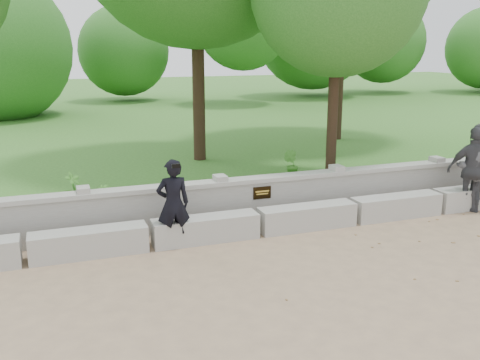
# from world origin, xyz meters

# --- Properties ---
(ground) EXTENTS (80.00, 80.00, 0.00)m
(ground) POSITION_xyz_m (0.00, 0.00, 0.00)
(ground) COLOR #A08462
(ground) RESTS_ON ground
(lawn) EXTENTS (40.00, 22.00, 0.25)m
(lawn) POSITION_xyz_m (0.00, 14.00, 0.12)
(lawn) COLOR #366223
(lawn) RESTS_ON ground
(concrete_bench) EXTENTS (11.90, 0.45, 0.45)m
(concrete_bench) POSITION_xyz_m (0.00, 1.90, 0.22)
(concrete_bench) COLOR #B0AEA6
(concrete_bench) RESTS_ON ground
(parapet_wall) EXTENTS (12.50, 0.35, 0.90)m
(parapet_wall) POSITION_xyz_m (0.00, 2.60, 0.46)
(parapet_wall) COLOR #A6A39C
(parapet_wall) RESTS_ON ground
(man_main) EXTENTS (0.57, 0.51, 1.55)m
(man_main) POSITION_xyz_m (-1.59, 1.80, 0.78)
(man_main) COLOR black
(man_main) RESTS_ON ground
(visitor_left) EXTENTS (0.97, 0.80, 1.83)m
(visitor_left) POSITION_xyz_m (4.84, 1.80, 0.92)
(visitor_left) COLOR #48484E
(visitor_left) RESTS_ON ground
(visitor_right) EXTENTS (1.12, 0.88, 1.78)m
(visitor_right) POSITION_xyz_m (4.70, 1.71, 0.89)
(visitor_right) COLOR #3B3B40
(visitor_right) RESTS_ON ground
(shrub_a) EXTENTS (0.42, 0.39, 0.65)m
(shrub_a) POSITION_xyz_m (-3.10, 4.24, 0.58)
(shrub_a) COLOR #45882E
(shrub_a) RESTS_ON lawn
(shrub_b) EXTENTS (0.46, 0.47, 0.67)m
(shrub_b) POSITION_xyz_m (1.96, 4.70, 0.59)
(shrub_b) COLOR #45882E
(shrub_b) RESTS_ON lawn
(shrub_d) EXTENTS (0.38, 0.38, 0.51)m
(shrub_d) POSITION_xyz_m (-2.60, 3.53, 0.51)
(shrub_d) COLOR #45882E
(shrub_d) RESTS_ON lawn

